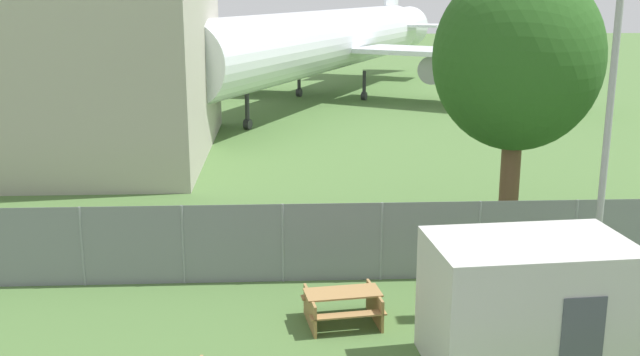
% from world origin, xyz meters
% --- Properties ---
extents(perimeter_fence, '(56.07, 0.07, 2.09)m').
position_xyz_m(perimeter_fence, '(-0.00, 9.96, 1.05)').
color(perimeter_fence, gray).
rests_on(perimeter_fence, ground).
extents(airplane, '(33.29, 40.72, 12.06)m').
position_xyz_m(airplane, '(0.36, 42.27, 3.96)').
color(airplane, white).
rests_on(airplane, ground).
extents(portable_cabin, '(4.06, 2.71, 2.65)m').
position_xyz_m(portable_cabin, '(2.28, 5.24, 1.32)').
color(portable_cabin, silver).
rests_on(portable_cabin, ground).
extents(picnic_bench_open_grass, '(1.88, 1.62, 0.76)m').
position_xyz_m(picnic_bench_open_grass, '(-1.21, 7.38, 0.47)').
color(picnic_bench_open_grass, '#A37A47').
rests_on(picnic_bench_open_grass, ground).
extents(tree_near_hangar, '(4.84, 4.84, 8.14)m').
position_xyz_m(tree_near_hangar, '(4.21, 12.94, 5.44)').
color(tree_near_hangar, brown).
rests_on(tree_near_hangar, ground).
extents(light_mast, '(0.44, 0.44, 8.02)m').
position_xyz_m(light_mast, '(4.86, 8.08, 4.88)').
color(light_mast, '#99999E').
rests_on(light_mast, ground).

